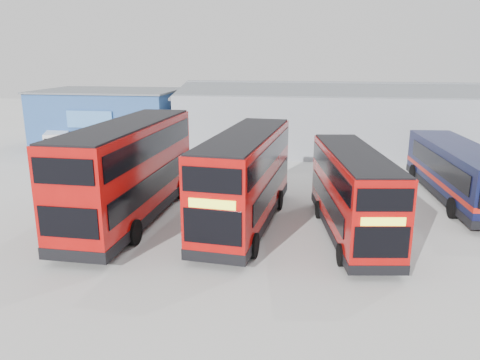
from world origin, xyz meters
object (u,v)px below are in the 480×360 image
Objects in this scene: office_block at (111,118)px; double_decker_centre at (245,180)px; panel_van at (59,141)px; double_decker_right at (352,195)px; maintenance_shed at (355,120)px; double_decker_left at (130,173)px; single_decker_blue at (458,174)px.

office_block is 23.93m from double_decker_centre.
office_block is 2.52× the size of panel_van.
panel_van is at bearing 138.07° from double_decker_right.
maintenance_shed is 24.43m from double_decker_left.
maintenance_shed is 6.25× the size of panel_van.
maintenance_shed reaches higher than double_decker_left.
office_block reaches higher than double_decker_centre.
single_decker_blue is (4.62, -14.71, -1.02)m from maintenance_shed.
double_decker_right reaches higher than single_decker_blue.
double_decker_right is at bearing 41.72° from single_decker_blue.
double_decker_left is at bearing -73.33° from panel_van.
double_decker_centre reaches higher than single_decker_blue.
double_decker_right is at bearing -43.74° from office_block.
double_decker_left is 2.44× the size of panel_van.
double_decker_right is at bearing -56.32° from panel_van.
double_decker_centre is at bearing -108.56° from maintenance_shed.
double_decker_left is 10.88m from double_decker_right.
maintenance_shed is at bearing 76.51° from double_decker_right.
double_decker_left is (9.29, -18.86, -0.09)m from office_block.
double_decker_right is (5.07, -0.71, -0.29)m from double_decker_centre.
double_decker_left is at bearing -63.77° from office_block.
double_decker_right is 9.24m from single_decker_blue.
double_decker_left is 19.27m from panel_van.
single_decker_blue is (11.53, 5.88, -0.71)m from double_decker_centre.
office_block reaches higher than panel_van.
maintenance_shed is 15.45m from single_decker_blue.
maintenance_shed reaches higher than single_decker_blue.
double_decker_left is at bearing -121.33° from maintenance_shed.
office_block is 1.27× the size of double_decker_right.
panel_van is at bearing -126.12° from office_block.
single_decker_blue is (17.32, 6.17, -0.91)m from double_decker_left.
panel_van is at bearing -166.35° from maintenance_shed.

